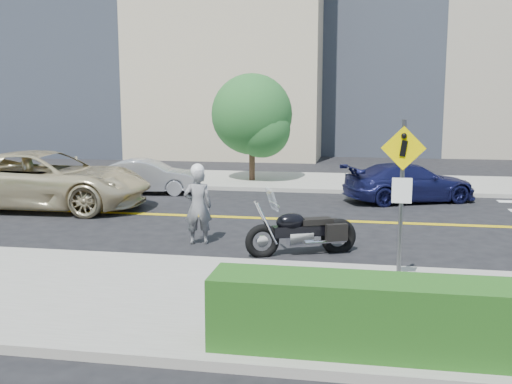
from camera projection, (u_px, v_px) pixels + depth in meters
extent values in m
plane|color=black|center=(242.00, 218.00, 17.77)|extent=(120.00, 120.00, 0.00)
cube|color=#9E9B91|center=(156.00, 297.00, 10.47)|extent=(60.00, 5.00, 0.15)
cube|color=#9E9B91|center=(278.00, 181.00, 25.05)|extent=(60.00, 5.00, 0.15)
cube|color=#A39984|center=(436.00, 0.00, 40.08)|extent=(18.00, 14.00, 20.00)
cylinder|color=#4C4C51|center=(401.00, 204.00, 10.65)|extent=(0.08, 0.08, 3.00)
cube|color=#F9D800|center=(403.00, 148.00, 10.47)|extent=(0.78, 0.03, 0.78)
cube|color=white|center=(402.00, 191.00, 10.59)|extent=(0.35, 0.03, 0.45)
imported|color=silver|center=(198.00, 206.00, 14.45)|extent=(0.77, 0.61, 1.85)
sphere|color=white|center=(197.00, 170.00, 14.32)|extent=(0.33, 0.33, 0.33)
imported|color=beige|center=(46.00, 180.00, 19.09)|extent=(6.77, 3.37, 1.84)
imported|color=#B1B3B9|center=(148.00, 177.00, 22.14)|extent=(3.98, 1.90, 1.26)
imported|color=#191C4D|center=(409.00, 183.00, 20.40)|extent=(4.88, 3.46, 1.31)
cylinder|color=#382619|center=(252.00, 139.00, 24.46)|extent=(0.24, 0.24, 3.66)
sphere|color=#1C591E|center=(252.00, 114.00, 24.30)|extent=(3.29, 3.29, 3.29)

